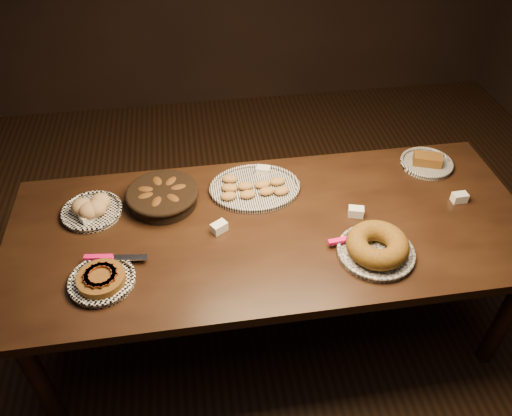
{
  "coord_description": "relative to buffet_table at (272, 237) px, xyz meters",
  "views": [
    {
      "loc": [
        -0.32,
        -1.62,
        2.33
      ],
      "look_at": [
        -0.07,
        0.05,
        0.82
      ],
      "focal_mm": 35.0,
      "sensor_mm": 36.0,
      "label": 1
    }
  ],
  "objects": [
    {
      "name": "ground",
      "position": [
        0.0,
        0.0,
        -0.68
      ],
      "size": [
        5.0,
        5.0,
        0.0
      ],
      "primitive_type": "plane",
      "color": "black",
      "rests_on": "ground"
    },
    {
      "name": "buffet_table",
      "position": [
        0.0,
        0.0,
        0.0
      ],
      "size": [
        2.4,
        1.0,
        0.75
      ],
      "color": "black",
      "rests_on": "ground"
    },
    {
      "name": "apple_tart_plate",
      "position": [
        -0.74,
        -0.23,
        0.09
      ],
      "size": [
        0.32,
        0.27,
        0.05
      ],
      "rotation": [
        0.0,
        0.0,
        0.36
      ],
      "color": "white",
      "rests_on": "buffet_table"
    },
    {
      "name": "madeleine_platter",
      "position": [
        -0.04,
        0.26,
        0.09
      ],
      "size": [
        0.45,
        0.36,
        0.05
      ],
      "rotation": [
        0.0,
        0.0,
        0.12
      ],
      "color": "black",
      "rests_on": "buffet_table"
    },
    {
      "name": "bundt_cake_plate",
      "position": [
        0.41,
        -0.25,
        0.12
      ],
      "size": [
        0.37,
        0.35,
        0.1
      ],
      "rotation": [
        0.0,
        0.0,
        0.39
      ],
      "color": "black",
      "rests_on": "buffet_table"
    },
    {
      "name": "croissant_basket",
      "position": [
        -0.49,
        0.23,
        0.12
      ],
      "size": [
        0.41,
        0.41,
        0.09
      ],
      "rotation": [
        0.0,
        0.0,
        0.35
      ],
      "color": "black",
      "rests_on": "buffet_table"
    },
    {
      "name": "bread_roll_plate",
      "position": [
        -0.82,
        0.2,
        0.11
      ],
      "size": [
        0.28,
        0.28,
        0.09
      ],
      "rotation": [
        0.0,
        0.0,
        -0.21
      ],
      "color": "white",
      "rests_on": "buffet_table"
    },
    {
      "name": "loaf_plate",
      "position": [
        0.88,
        0.33,
        0.09
      ],
      "size": [
        0.27,
        0.27,
        0.06
      ],
      "rotation": [
        0.0,
        0.0,
        -0.36
      ],
      "color": "black",
      "rests_on": "buffet_table"
    },
    {
      "name": "tent_cards",
      "position": [
        0.05,
        0.11,
        0.1
      ],
      "size": [
        1.83,
        0.45,
        0.04
      ],
      "color": "white",
      "rests_on": "buffet_table"
    }
  ]
}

